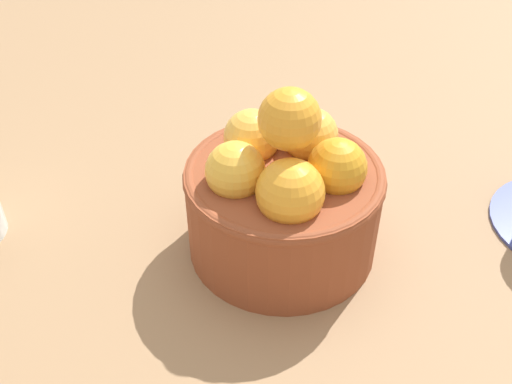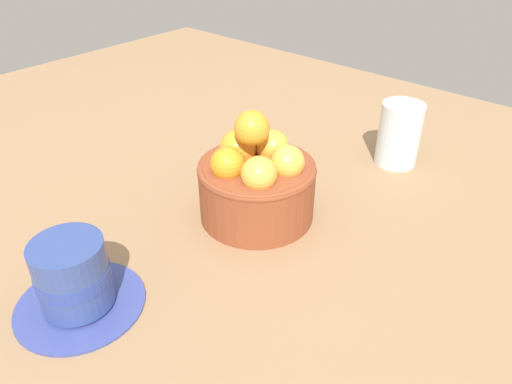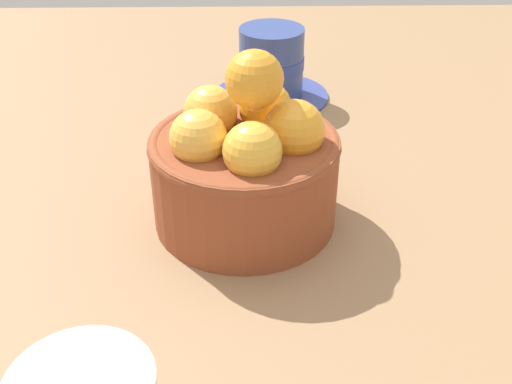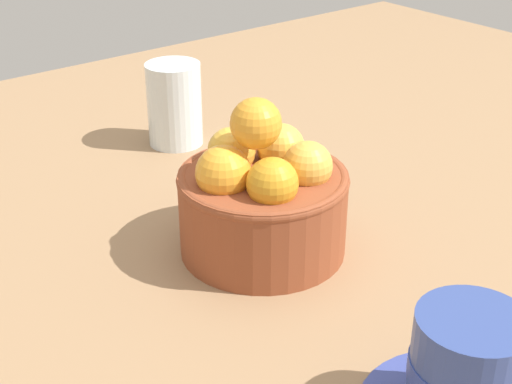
{
  "view_description": "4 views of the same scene",
  "coord_description": "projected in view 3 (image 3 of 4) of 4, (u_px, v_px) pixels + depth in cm",
  "views": [
    {
      "loc": [
        33.0,
        -9.49,
        33.0
      ],
      "look_at": [
        -1.75,
        -1.7,
        4.36
      ],
      "focal_mm": 41.7,
      "sensor_mm": 36.0,
      "label": 1
    },
    {
      "loc": [
        -33.8,
        38.87,
        36.68
      ],
      "look_at": [
        0.5,
        -0.42,
        3.13
      ],
      "focal_mm": 33.98,
      "sensor_mm": 36.0,
      "label": 2
    },
    {
      "loc": [
        0.41,
        -41.86,
        29.74
      ],
      "look_at": [
        1.28,
        -0.72,
        3.06
      ],
      "focal_mm": 43.9,
      "sensor_mm": 36.0,
      "label": 3
    },
    {
      "loc": [
        35.19,
        43.56,
        34.81
      ],
      "look_at": [
        0.07,
        -0.87,
        5.36
      ],
      "focal_mm": 51.78,
      "sensor_mm": 36.0,
      "label": 4
    }
  ],
  "objects": [
    {
      "name": "ground_plane",
      "position": [
        241.0,
        235.0,
        0.52
      ],
      "size": [
        158.29,
        118.21,
        3.31
      ],
      "primitive_type": "cube",
      "color": "#997551"
    },
    {
      "name": "coffee_cup",
      "position": [
        268.0,
        68.0,
        0.7
      ],
      "size": [
        13.08,
        13.08,
        7.98
      ],
      "color": "#3B4894",
      "rests_on": "ground_plane"
    },
    {
      "name": "terracotta_bowl",
      "position": [
        240.0,
        164.0,
        0.48
      ],
      "size": [
        14.76,
        14.76,
        14.35
      ],
      "color": "brown",
      "rests_on": "ground_plane"
    }
  ]
}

